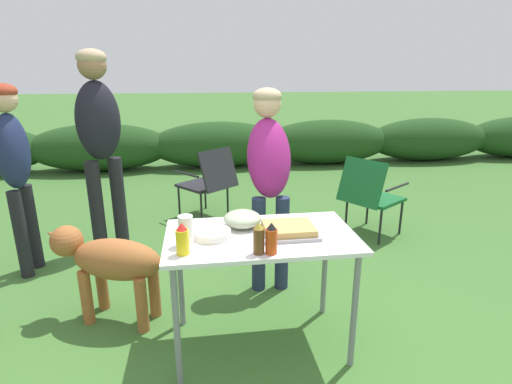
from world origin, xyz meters
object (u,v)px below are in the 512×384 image
food_tray (289,230)px  beer_bottle (259,239)px  camp_chair_green_behind_table (370,193)px  standing_person_in_red_jacket (99,130)px  folding_table (261,247)px  mustard_bottle (182,239)px  hot_sauce_bottle (271,239)px  standing_person_in_gray_fleece (14,158)px  standing_person_with_beanie (269,166)px  camp_chair_near_hedge (209,180)px  dog (109,261)px  mixing_bowl (242,219)px  paper_cup_stack (186,230)px  plate_stack (212,234)px

food_tray → beer_bottle: 0.32m
camp_chair_green_behind_table → standing_person_in_red_jacket: bearing=-126.3°
food_tray → standing_person_in_red_jacket: size_ratio=0.18×
folding_table → beer_bottle: beer_bottle is taller
standing_person_in_red_jacket → beer_bottle: bearing=-94.7°
beer_bottle → standing_person_in_red_jacket: (-1.16, 1.87, 0.32)m
folding_table → mustard_bottle: mustard_bottle is taller
hot_sauce_bottle → standing_person_in_gray_fleece: standing_person_in_gray_fleece is taller
food_tray → mustard_bottle: size_ratio=1.89×
standing_person_with_beanie → camp_chair_near_hedge: 1.64m
camp_chair_near_hedge → hot_sauce_bottle: bearing=-123.7°
food_tray → dog: bearing=159.1°
mustard_bottle → camp_chair_green_behind_table: (1.79, 1.72, -0.35)m
folding_table → dog: bearing=156.8°
mustard_bottle → standing_person_with_beanie: size_ratio=0.11×
hot_sauce_bottle → camp_chair_green_behind_table: (1.34, 1.77, -0.35)m
hot_sauce_bottle → camp_chair_near_hedge: size_ratio=0.21×
mixing_bowl → standing_person_with_beanie: standing_person_with_beanie is taller
food_tray → paper_cup_stack: paper_cup_stack is taller
paper_cup_stack → plate_stack: bearing=30.2°
mustard_bottle → standing_person_in_gray_fleece: bearing=133.8°
food_tray → beer_bottle: size_ratio=1.83×
mustard_bottle → standing_person_in_gray_fleece: size_ratio=0.11×
hot_sauce_bottle → camp_chair_near_hedge: (-0.25, 2.52, -0.35)m
paper_cup_stack → hot_sauce_bottle: size_ratio=0.97×
folding_table → beer_bottle: size_ratio=6.23×
mustard_bottle → standing_person_in_red_jacket: (-0.77, 1.82, 0.32)m
hot_sauce_bottle → dog: size_ratio=0.18×
mixing_bowl → standing_person_in_gray_fleece: standing_person_in_gray_fleece is taller
mustard_bottle → standing_person_with_beanie: 1.15m
folding_table → standing_person_with_beanie: standing_person_with_beanie is taller
mixing_bowl → camp_chair_near_hedge: size_ratio=0.28×
paper_cup_stack → camp_chair_green_behind_table: paper_cup_stack is taller
hot_sauce_bottle → standing_person_in_gray_fleece: bearing=140.9°
mustard_bottle → folding_table: bearing=24.0°
beer_bottle → camp_chair_near_hedge: bearing=94.3°
beer_bottle → hot_sauce_bottle: (0.06, -0.01, -0.00)m
beer_bottle → food_tray: bearing=47.4°
standing_person_in_red_jacket → dog: (0.25, -1.22, -0.71)m
mixing_bowl → beer_bottle: beer_bottle is taller
plate_stack → paper_cup_stack: size_ratio=1.29×
folding_table → standing_person_with_beanie: bearing=76.7°
standing_person_in_gray_fleece → camp_chair_near_hedge: bearing=-48.3°
folding_table → food_tray: (0.16, -0.02, 0.10)m
standing_person_in_gray_fleece → folding_table: bearing=-116.9°
folding_table → paper_cup_stack: bearing=-169.4°
mixing_bowl → paper_cup_stack: 0.40m
standing_person_in_red_jacket → camp_chair_near_hedge: (0.97, 0.65, -0.67)m
food_tray → paper_cup_stack: 0.59m
paper_cup_stack → camp_chair_near_hedge: size_ratio=0.20×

